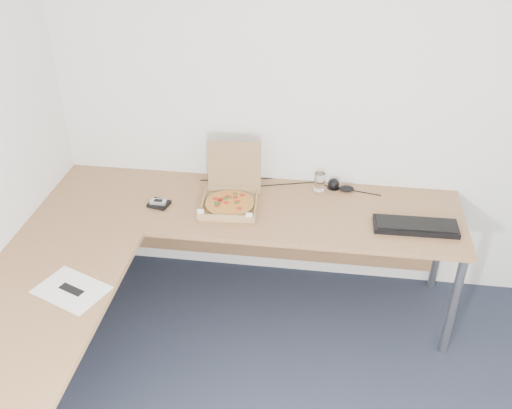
# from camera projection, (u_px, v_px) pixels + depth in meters

# --- Properties ---
(room_shell) EXTENTS (3.50, 3.50, 2.50)m
(room_shell) POSITION_uv_depth(u_px,v_px,m) (337.00, 309.00, 1.95)
(room_shell) COLOR white
(room_shell) RESTS_ON ground
(desk) EXTENTS (2.50, 2.20, 0.73)m
(desk) POSITION_uv_depth(u_px,v_px,m) (180.00, 248.00, 3.15)
(desk) COLOR #A37147
(desk) RESTS_ON ground
(pizza_box) EXTENTS (0.32, 0.38, 0.33)m
(pizza_box) POSITION_uv_depth(u_px,v_px,m) (230.00, 200.00, 3.44)
(pizza_box) COLOR #AB8453
(pizza_box) RESTS_ON desk
(drinking_glass) EXTENTS (0.07, 0.07, 0.12)m
(drinking_glass) POSITION_uv_depth(u_px,v_px,m) (319.00, 182.00, 3.58)
(drinking_glass) COLOR white
(drinking_glass) RESTS_ON desk
(keyboard) EXTENTS (0.47, 0.17, 0.03)m
(keyboard) POSITION_uv_depth(u_px,v_px,m) (415.00, 226.00, 3.25)
(keyboard) COLOR black
(keyboard) RESTS_ON desk
(mouse) EXTENTS (0.10, 0.08, 0.03)m
(mouse) POSITION_uv_depth(u_px,v_px,m) (347.00, 188.00, 3.59)
(mouse) COLOR black
(mouse) RESTS_ON desk
(wallet) EXTENTS (0.14, 0.12, 0.02)m
(wallet) POSITION_uv_depth(u_px,v_px,m) (159.00, 204.00, 3.46)
(wallet) COLOR black
(wallet) RESTS_ON desk
(phone) EXTENTS (0.09, 0.05, 0.02)m
(phone) POSITION_uv_depth(u_px,v_px,m) (158.00, 202.00, 3.44)
(phone) COLOR #B2B5BA
(phone) RESTS_ON wallet
(paper_sheet) EXTENTS (0.40, 0.35, 0.00)m
(paper_sheet) POSITION_uv_depth(u_px,v_px,m) (71.00, 290.00, 2.82)
(paper_sheet) COLOR white
(paper_sheet) RESTS_ON desk
(dome_speaker) EXTENTS (0.08, 0.08, 0.07)m
(dome_speaker) POSITION_uv_depth(u_px,v_px,m) (334.00, 183.00, 3.62)
(dome_speaker) COLOR black
(dome_speaker) RESTS_ON desk
(cable_bundle) EXTENTS (0.55, 0.11, 0.01)m
(cable_bundle) POSITION_uv_depth(u_px,v_px,m) (286.00, 184.00, 3.67)
(cable_bundle) COLOR black
(cable_bundle) RESTS_ON desk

